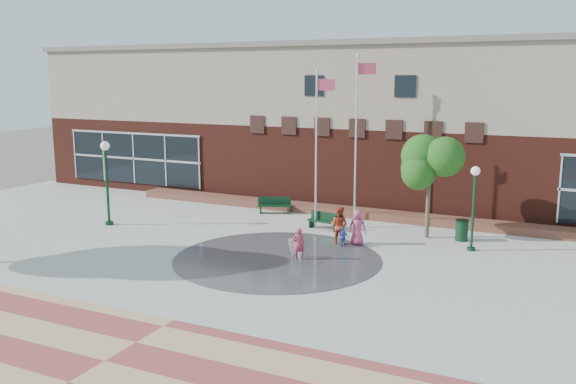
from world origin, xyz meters
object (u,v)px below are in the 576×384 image
at_px(trash_can, 462,230).
at_px(bench_left, 274,208).
at_px(flagpole_left, 357,130).
at_px(child_splash, 299,244).
at_px(flagpole_right, 317,141).

bearing_deg(trash_can, bench_left, 172.55).
height_order(flagpole_left, trash_can, flagpole_left).
bearing_deg(trash_can, child_splash, -132.68).
xyz_separation_m(bench_left, trash_can, (10.09, -1.32, 0.21)).
relative_size(flagpole_right, trash_can, 7.81).
bearing_deg(trash_can, flagpole_right, -174.90).
distance_m(bench_left, child_splash, 8.58).
bearing_deg(flagpole_left, child_splash, -107.96).
height_order(flagpole_right, trash_can, flagpole_right).
height_order(flagpole_left, flagpole_right, flagpole_left).
relative_size(bench_left, child_splash, 1.36).
height_order(flagpole_right, child_splash, flagpole_right).
bearing_deg(flagpole_right, trash_can, -7.76).
xyz_separation_m(flagpole_right, trash_can, (6.81, 0.61, -3.75)).
bearing_deg(bench_left, flagpole_right, -54.12).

